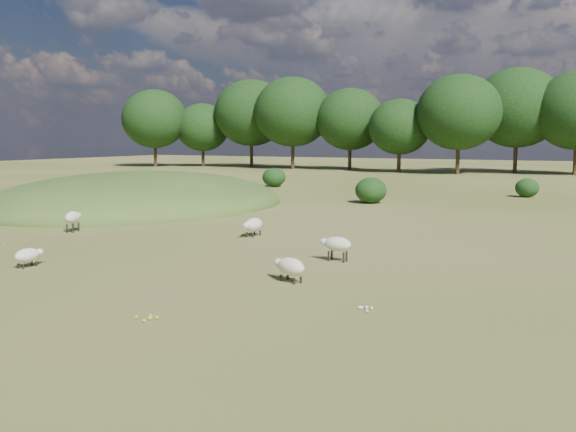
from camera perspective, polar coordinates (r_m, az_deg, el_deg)
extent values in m
plane|color=#46571B|center=(40.18, 7.79, 1.23)|extent=(160.00, 160.00, 0.00)
ellipsoid|color=#33561E|center=(39.12, -13.12, 0.95)|extent=(16.00, 20.00, 4.00)
cylinder|color=black|center=(89.95, -11.71, 5.52)|extent=(0.44, 0.44, 3.77)
ellipsoid|color=black|center=(89.96, -11.78, 8.46)|extent=(8.81, 8.81, 7.93)
cylinder|color=black|center=(89.73, -7.56, 5.39)|extent=(0.44, 0.44, 3.12)
ellipsoid|color=black|center=(89.70, -7.60, 7.83)|extent=(7.28, 7.28, 6.55)
cylinder|color=black|center=(86.88, -3.27, 5.75)|extent=(0.44, 0.44, 4.21)
ellipsoid|color=black|center=(86.92, -3.29, 9.14)|extent=(9.83, 9.83, 8.84)
cylinder|color=black|center=(81.93, 0.42, 5.67)|extent=(0.44, 0.44, 4.18)
ellipsoid|color=black|center=(81.97, 0.42, 9.25)|extent=(9.75, 9.75, 8.78)
cylinder|color=black|center=(79.53, 5.51, 5.39)|extent=(0.44, 0.44, 3.61)
ellipsoid|color=black|center=(79.53, 5.55, 8.57)|extent=(8.41, 8.41, 7.57)
cylinder|color=black|center=(74.54, 9.83, 4.99)|extent=(0.44, 0.44, 3.02)
ellipsoid|color=black|center=(74.51, 9.89, 7.83)|extent=(7.04, 7.04, 6.34)
cylinder|color=black|center=(72.40, 14.85, 5.15)|extent=(0.44, 0.44, 3.90)
ellipsoid|color=black|center=(72.42, 14.97, 8.92)|extent=(9.09, 9.09, 8.18)
cylinder|color=black|center=(76.35, 19.56, 5.19)|extent=(0.44, 0.44, 4.22)
ellipsoid|color=black|center=(76.39, 19.72, 9.06)|extent=(9.85, 9.85, 8.86)
cylinder|color=black|center=(74.85, 24.19, 4.84)|extent=(0.44, 0.44, 3.94)
ellipsoid|color=black|center=(39.43, 7.38, 2.27)|extent=(1.92, 1.92, 1.57)
ellipsoid|color=black|center=(45.94, 20.48, 2.36)|extent=(1.55, 1.55, 1.27)
ellipsoid|color=black|center=(52.16, -1.26, 3.46)|extent=(1.90, 1.90, 1.55)
ellipsoid|color=beige|center=(28.70, -18.61, -0.12)|extent=(0.85, 1.13, 0.51)
ellipsoid|color=silver|center=(29.19, -18.17, 0.08)|extent=(0.34, 0.39, 0.26)
cylinder|color=black|center=(29.07, -18.56, -0.91)|extent=(0.07, 0.07, 0.37)
cylinder|color=black|center=(28.97, -18.11, -0.92)|extent=(0.07, 0.07, 0.37)
cylinder|color=black|center=(28.55, -19.05, -1.07)|extent=(0.07, 0.07, 0.37)
cylinder|color=black|center=(28.44, -18.60, -1.08)|extent=(0.07, 0.07, 0.37)
ellipsoid|color=beige|center=(17.85, 0.25, -4.53)|extent=(1.10, 0.86, 0.50)
ellipsoid|color=silver|center=(18.24, -0.83, -4.17)|extent=(0.39, 0.34, 0.25)
cylinder|color=black|center=(18.06, -0.63, -5.50)|extent=(0.07, 0.07, 0.18)
cylinder|color=black|center=(18.21, -0.04, -5.40)|extent=(0.07, 0.07, 0.18)
cylinder|color=black|center=(17.63, 0.55, -5.81)|extent=(0.07, 0.07, 0.18)
cylinder|color=black|center=(17.79, 1.15, -5.70)|extent=(0.07, 0.07, 0.18)
ellipsoid|color=beige|center=(26.05, -3.08, -0.78)|extent=(0.60, 1.10, 0.55)
ellipsoid|color=silver|center=(25.54, -3.70, -0.85)|extent=(0.27, 0.36, 0.28)
cylinder|color=black|center=(25.77, -3.14, -1.71)|extent=(0.08, 0.08, 0.20)
cylinder|color=black|center=(25.89, -3.67, -1.67)|extent=(0.08, 0.08, 0.20)
cylinder|color=black|center=(26.32, -2.49, -1.52)|extent=(0.08, 0.08, 0.20)
cylinder|color=black|center=(26.44, -3.01, -1.49)|extent=(0.08, 0.08, 0.20)
ellipsoid|color=beige|center=(21.41, -22.18, -3.26)|extent=(0.49, 0.88, 0.44)
ellipsoid|color=silver|center=(21.69, -21.22, -3.01)|extent=(0.22, 0.29, 0.22)
cylinder|color=black|center=(21.70, -21.80, -3.92)|extent=(0.06, 0.06, 0.16)
cylinder|color=black|center=(21.53, -21.44, -3.98)|extent=(0.06, 0.06, 0.16)
cylinder|color=black|center=(21.40, -22.85, -4.11)|extent=(0.06, 0.06, 0.16)
cylinder|color=black|center=(21.23, -22.49, -4.18)|extent=(0.06, 0.06, 0.16)
ellipsoid|color=beige|center=(20.83, 4.44, -2.50)|extent=(0.94, 0.54, 0.47)
ellipsoid|color=silver|center=(21.04, 3.22, -2.31)|extent=(0.31, 0.24, 0.24)
cylinder|color=black|center=(20.91, 3.63, -3.58)|extent=(0.07, 0.07, 0.33)
cylinder|color=black|center=(21.11, 3.91, -3.48)|extent=(0.07, 0.07, 0.33)
cylinder|color=black|center=(20.68, 4.96, -3.71)|extent=(0.07, 0.07, 0.33)
cylinder|color=black|center=(20.89, 5.23, -3.61)|extent=(0.07, 0.07, 0.33)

